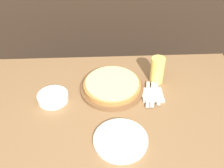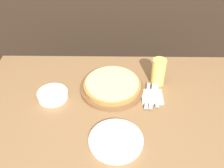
% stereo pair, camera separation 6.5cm
% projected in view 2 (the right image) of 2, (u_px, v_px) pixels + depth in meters
% --- Properties ---
extents(dining_table, '(1.45, 0.85, 0.78)m').
position_uv_depth(dining_table, '(114.00, 148.00, 1.61)').
color(dining_table, olive).
rests_on(dining_table, ground_plane).
extents(pizza_on_board, '(0.34, 0.34, 0.06)m').
position_uv_depth(pizza_on_board, '(112.00, 86.00, 1.42)').
color(pizza_on_board, brown).
rests_on(pizza_on_board, dining_table).
extents(beer_glass, '(0.08, 0.08, 0.16)m').
position_uv_depth(beer_glass, '(158.00, 71.00, 1.43)').
color(beer_glass, '#E5C65B').
rests_on(beer_glass, dining_table).
extents(dinner_plate, '(0.24, 0.24, 0.02)m').
position_uv_depth(dinner_plate, '(116.00, 140.00, 1.16)').
color(dinner_plate, white).
rests_on(dinner_plate, dining_table).
extents(side_bowl, '(0.16, 0.16, 0.04)m').
position_uv_depth(side_bowl, '(53.00, 95.00, 1.37)').
color(side_bowl, white).
rests_on(side_bowl, dining_table).
extents(napkin_stack, '(0.11, 0.11, 0.01)m').
position_uv_depth(napkin_stack, '(152.00, 97.00, 1.38)').
color(napkin_stack, silver).
rests_on(napkin_stack, dining_table).
extents(fork, '(0.05, 0.20, 0.00)m').
position_uv_depth(fork, '(147.00, 95.00, 1.38)').
color(fork, silver).
rests_on(fork, napkin_stack).
extents(dinner_knife, '(0.06, 0.20, 0.00)m').
position_uv_depth(dinner_knife, '(152.00, 95.00, 1.38)').
color(dinner_knife, silver).
rests_on(dinner_knife, napkin_stack).
extents(spoon, '(0.04, 0.17, 0.00)m').
position_uv_depth(spoon, '(157.00, 95.00, 1.38)').
color(spoon, silver).
rests_on(spoon, napkin_stack).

